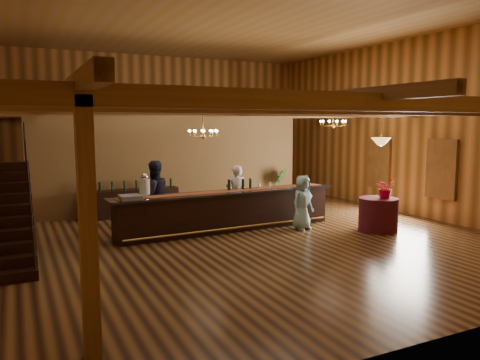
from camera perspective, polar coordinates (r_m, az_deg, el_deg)
name	(u,v)px	position (r m, az deg, el deg)	size (l,w,h in m)	color
floor	(234,230)	(12.71, -0.78, -6.14)	(14.00, 14.00, 0.00)	brown
ceiling	(233,20)	(12.66, -0.83, 18.90)	(14.00, 14.00, 0.00)	olive
wall_back	(159,126)	(18.96, -9.88, 6.45)	(12.00, 0.10, 5.50)	#C2823F
wall_front	(462,133)	(6.73, 25.48, 5.21)	(12.00, 0.10, 5.50)	#C2823F
wall_right	(404,127)	(15.89, 19.31, 6.09)	(0.10, 14.00, 5.50)	#C2823F
beam_grid	(225,110)	(12.85, -1.78, 8.56)	(11.90, 13.90, 0.39)	olive
support_posts	(242,173)	(12.00, 0.22, 0.83)	(9.20, 10.20, 3.20)	olive
partition_wall	(175,164)	(15.52, -7.98, 1.96)	(9.00, 0.18, 3.10)	brown
window_right_front	(442,169)	(14.82, 23.37, 1.23)	(0.12, 1.05, 1.75)	white
window_right_back	(379,162)	(16.62, 16.59, 2.07)	(0.12, 1.05, 1.75)	white
staircase	(6,216)	(10.64, -26.60, -3.96)	(1.00, 2.80, 2.00)	black
backroom_boxes	(164,187)	(17.59, -9.29, -0.83)	(4.10, 0.60, 1.10)	black
tasting_bar	(228,211)	(12.59, -1.48, -3.76)	(6.41, 1.09, 1.08)	black
beverage_dispenser	(144,186)	(11.68, -11.57, -0.71)	(0.26, 0.26, 0.60)	silver
glass_rack_tray	(130,197)	(11.51, -13.22, -2.05)	(0.50, 0.50, 0.10)	gray
raffle_drum	(302,180)	(13.69, 7.62, 0.01)	(0.34, 0.24, 0.30)	brown
bar_bottle_0	(229,185)	(12.64, -1.35, -0.62)	(0.07, 0.07, 0.30)	black
bar_bottle_1	(229,185)	(12.64, -1.31, -0.62)	(0.07, 0.07, 0.30)	black
bar_bottle_2	(243,184)	(12.84, 0.37, -0.50)	(0.07, 0.07, 0.30)	black
bar_bottle_3	(250,184)	(12.95, 1.26, -0.44)	(0.07, 0.07, 0.30)	black
backbar_shelf	(131,203)	(14.92, -13.14, -2.73)	(2.99, 0.47, 0.84)	black
round_table	(378,214)	(13.09, 16.50, -4.05)	(1.03, 1.03, 0.89)	#461018
chandelier_left	(203,133)	(12.74, -4.54, 5.76)	(0.80, 0.80, 0.74)	gold
chandelier_right	(333,123)	(15.09, 11.26, 6.83)	(0.80, 0.80, 0.47)	gold
pendant_lamp	(381,141)	(12.88, 16.80, 4.53)	(0.52, 0.52, 0.90)	gold
bartender	(236,195)	(13.38, -0.47, -1.79)	(0.62, 0.41, 1.69)	white
staff_second	(154,196)	(12.69, -10.44, -1.92)	(0.92, 0.72, 1.90)	#1E2032
guest	(302,203)	(12.81, 7.63, -2.76)	(0.72, 0.47, 1.46)	#87BDCB
floor_plant	(278,186)	(16.80, 4.63, -0.70)	(0.72, 0.58, 1.31)	#2E531E
table_flowers	(385,188)	(12.96, 17.31, -0.90)	(0.52, 0.45, 0.57)	red
table_vase	(382,193)	(12.96, 16.97, -1.49)	(0.15, 0.15, 0.31)	gold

